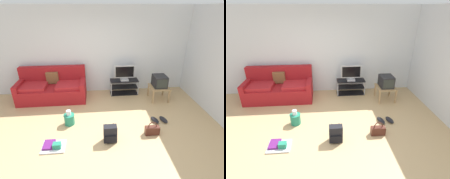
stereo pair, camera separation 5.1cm
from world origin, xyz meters
The scene contains 13 objects.
ground_plane centered at (0.00, 0.00, -0.01)m, with size 9.00×9.80×0.02m, color tan.
wall_back centered at (0.00, 2.45, 1.35)m, with size 9.00×0.10×2.70m, color silver.
wall_right centered at (3.05, 0.84, 1.35)m, with size 0.10×3.60×2.70m, color silver.
couch centered at (-1.32, 1.95, 0.35)m, with size 2.00×0.87×0.97m.
tv_stand centered at (0.92, 2.10, 0.24)m, with size 0.90×0.37×0.48m.
flat_tv centered at (0.92, 2.07, 0.72)m, with size 0.64×0.22×0.49m.
side_table centered at (1.91, 1.58, 0.37)m, with size 0.55×0.55×0.43m.
crt_tv centered at (1.91, 1.60, 0.60)m, with size 0.38×0.44×0.34m.
backpack centered at (0.26, -0.15, 0.19)m, with size 0.28×0.23×0.39m.
handbag centered at (1.22, -0.02, 0.11)m, with size 0.32×0.13×0.33m.
cleaning_bucket centered at (-0.69, 0.55, 0.16)m, with size 0.26×0.26×0.38m.
sneakers_pair centered at (1.55, 0.44, 0.04)m, with size 0.43×0.32×0.09m.
floor_tray centered at (-0.93, -0.23, 0.04)m, with size 0.47×0.37×0.14m.
Camera 2 is at (0.05, -3.12, 2.66)m, focal length 28.29 mm.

